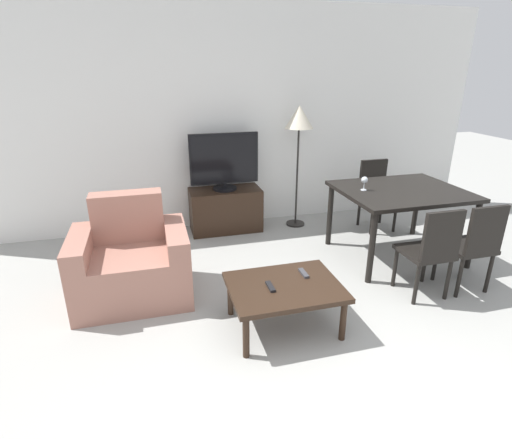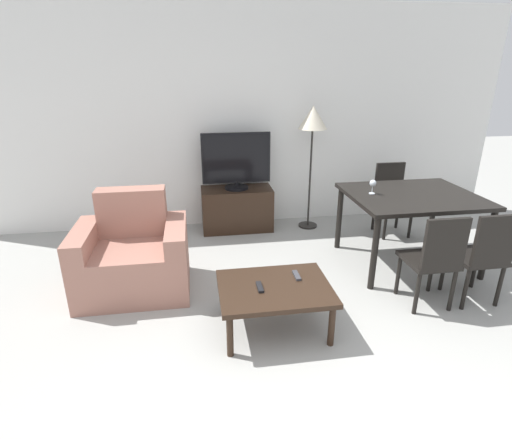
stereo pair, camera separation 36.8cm
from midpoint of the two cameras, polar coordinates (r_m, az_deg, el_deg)
ground_plane at (r=2.74m, az=7.47°, el=-25.28°), size 18.00×18.00×0.00m
wall_back at (r=5.12m, az=-6.19°, el=13.97°), size 6.82×0.06×2.70m
armchair at (r=3.81m, az=-20.02°, el=-6.01°), size 0.99×0.76×0.91m
tv_stand at (r=5.08m, az=-6.45°, el=1.35°), size 0.88×0.43×0.54m
tv at (r=4.90m, az=-6.74°, el=8.17°), size 0.84×0.29×0.69m
coffee_table at (r=3.16m, az=0.73°, el=-10.09°), size 0.87×0.66×0.38m
dining_table at (r=4.43m, az=17.77°, el=3.07°), size 1.27×1.05×0.76m
dining_chair_near at (r=3.74m, az=21.21°, el=-4.00°), size 0.40×0.40×0.87m
dining_chair_far at (r=5.27m, az=14.85°, el=3.91°), size 0.40×0.40×0.87m
dining_chair_near_right at (r=4.01m, az=26.40°, el=-3.13°), size 0.40×0.40×0.87m
floor_lamp at (r=4.98m, az=4.03°, el=13.63°), size 0.35×0.35×1.54m
remote_primary at (r=3.29m, az=3.63°, el=-7.73°), size 0.04×0.15×0.02m
remote_secondary at (r=3.10m, az=-1.37°, el=-9.65°), size 0.04×0.15×0.02m
wine_glass_left at (r=4.24m, az=12.86°, el=5.38°), size 0.07×0.07×0.15m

